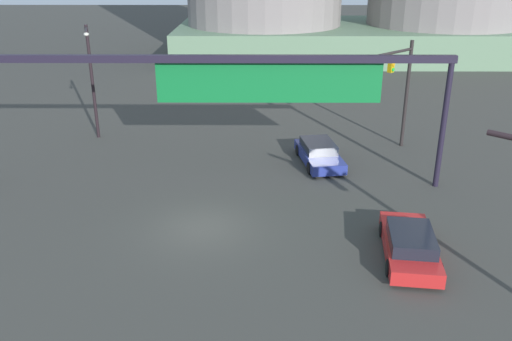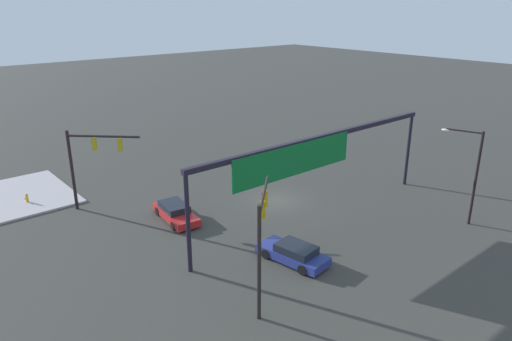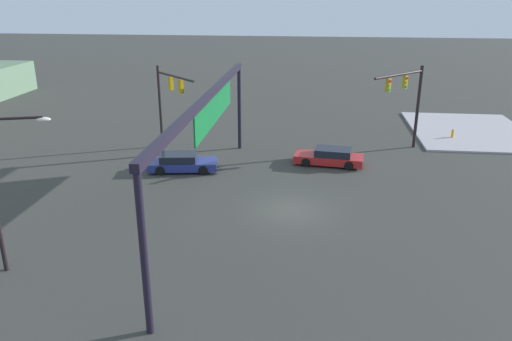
% 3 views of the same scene
% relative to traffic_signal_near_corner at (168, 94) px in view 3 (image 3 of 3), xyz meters
% --- Properties ---
extents(ground_plane, '(221.08, 221.08, 0.00)m').
position_rel_traffic_signal_near_corner_xyz_m(ground_plane, '(-10.21, -9.82, -4.42)').
color(ground_plane, '#393A35').
extents(sidewalk_corner, '(12.65, 9.74, 0.15)m').
position_rel_traffic_signal_near_corner_xyz_m(sidewalk_corner, '(8.27, -24.62, -4.34)').
color(sidewalk_corner, '#AAA5A9').
rests_on(sidewalk_corner, ground).
extents(traffic_signal_near_corner, '(3.93, 3.81, 6.40)m').
position_rel_traffic_signal_near_corner_xyz_m(traffic_signal_near_corner, '(0.00, 0.00, 0.00)').
color(traffic_signal_near_corner, black).
rests_on(traffic_signal_near_corner, ground).
extents(traffic_signal_opposite_side, '(4.18, 4.08, 6.43)m').
position_rel_traffic_signal_near_corner_xyz_m(traffic_signal_opposite_side, '(2.04, -17.98, 0.01)').
color(traffic_signal_opposite_side, black).
rests_on(traffic_signal_opposite_side, ground).
extents(streetlamp_curved_arm, '(1.05, 2.81, 7.08)m').
position_rel_traffic_signal_near_corner_xyz_m(streetlamp_curved_arm, '(-18.05, 2.15, -0.20)').
color(streetlamp_curved_arm, black).
rests_on(streetlamp_curved_arm, ground).
extents(overhead_sign_gantry, '(23.23, 0.43, 6.61)m').
position_rel_traffic_signal_near_corner_xyz_m(overhead_sign_gantry, '(-9.26, -5.17, 1.11)').
color(overhead_sign_gantry, black).
rests_on(overhead_sign_gantry, ground).
extents(sedan_car_approaching, '(2.54, 4.89, 1.21)m').
position_rel_traffic_signal_near_corner_xyz_m(sedan_car_approaching, '(-4.42, -2.01, -3.84)').
color(sedan_car_approaching, navy).
rests_on(sedan_car_approaching, ground).
extents(sedan_car_waiting_far, '(2.47, 5.03, 1.21)m').
position_rel_traffic_signal_near_corner_xyz_m(sedan_car_waiting_far, '(-1.97, -12.21, -3.84)').
color(sedan_car_waiting_far, red).
rests_on(sedan_car_waiting_far, ground).
extents(fire_hydrant_on_curb, '(0.33, 0.22, 0.71)m').
position_rel_traffic_signal_near_corner_xyz_m(fire_hydrant_on_curb, '(5.76, -22.57, -3.93)').
color(fire_hydrant_on_curb, gold).
rests_on(fire_hydrant_on_curb, sidewalk_corner).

